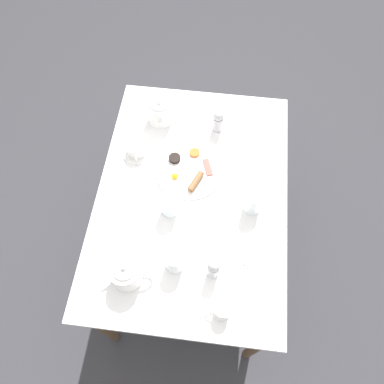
% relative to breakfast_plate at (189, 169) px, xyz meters
% --- Properties ---
extents(ground_plane, '(8.00, 8.00, 0.00)m').
position_rel_breakfast_plate_xyz_m(ground_plane, '(-0.03, 0.12, -0.75)').
color(ground_plane, '#333338').
extents(table, '(0.80, 1.15, 0.74)m').
position_rel_breakfast_plate_xyz_m(table, '(-0.03, 0.12, -0.08)').
color(table, white).
rests_on(table, ground_plane).
extents(breakfast_plate, '(0.31, 0.31, 0.04)m').
position_rel_breakfast_plate_xyz_m(breakfast_plate, '(0.00, 0.00, 0.00)').
color(breakfast_plate, white).
rests_on(breakfast_plate, table).
extents(teapot_near, '(0.21, 0.12, 0.13)m').
position_rel_breakfast_plate_xyz_m(teapot_near, '(0.17, 0.50, 0.05)').
color(teapot_near, white).
rests_on(teapot_near, table).
extents(teapot_far, '(0.12, 0.21, 0.13)m').
position_rel_breakfast_plate_xyz_m(teapot_far, '(0.17, -0.27, 0.05)').
color(teapot_far, white).
rests_on(teapot_far, table).
extents(teacup_with_saucer_left, '(0.14, 0.14, 0.06)m').
position_rel_breakfast_plate_xyz_m(teacup_with_saucer_left, '(0.25, -0.07, 0.02)').
color(teacup_with_saucer_left, white).
rests_on(teacup_with_saucer_left, table).
extents(water_glass_tall, '(0.07, 0.07, 0.11)m').
position_rel_breakfast_plate_xyz_m(water_glass_tall, '(0.05, 0.20, 0.05)').
color(water_glass_tall, white).
rests_on(water_glass_tall, table).
extents(water_glass_short, '(0.07, 0.07, 0.10)m').
position_rel_breakfast_plate_xyz_m(water_glass_short, '(0.00, 0.43, 0.04)').
color(water_glass_short, white).
rests_on(water_glass_short, table).
extents(wine_glass_spare, '(0.07, 0.07, 0.11)m').
position_rel_breakfast_plate_xyz_m(wine_glass_spare, '(-0.28, 0.15, 0.05)').
color(wine_glass_spare, white).
rests_on(wine_glass_spare, table).
extents(creamer_jug, '(0.08, 0.06, 0.06)m').
position_rel_breakfast_plate_xyz_m(creamer_jug, '(-0.19, 0.59, 0.02)').
color(creamer_jug, white).
rests_on(creamer_jug, table).
extents(pepper_grinder, '(0.05, 0.05, 0.12)m').
position_rel_breakfast_plate_xyz_m(pepper_grinder, '(-0.10, -0.24, 0.05)').
color(pepper_grinder, '#BCBCC1').
rests_on(pepper_grinder, table).
extents(salt_grinder, '(0.05, 0.05, 0.12)m').
position_rel_breakfast_plate_xyz_m(salt_grinder, '(-0.15, 0.45, 0.05)').
color(salt_grinder, '#BCBCC1').
rests_on(salt_grinder, table).
extents(napkin_folded, '(0.17, 0.18, 0.01)m').
position_rel_breakfast_plate_xyz_m(napkin_folded, '(-0.29, 0.33, -0.00)').
color(napkin_folded, white).
rests_on(napkin_folded, table).
extents(fork_by_plate, '(0.11, 0.16, 0.00)m').
position_rel_breakfast_plate_xyz_m(fork_by_plate, '(-0.31, -0.32, -0.01)').
color(fork_by_plate, silver).
rests_on(fork_by_plate, table).
extents(knife_by_plate, '(0.02, 0.21, 0.00)m').
position_rel_breakfast_plate_xyz_m(knife_by_plate, '(-0.30, -0.04, -0.01)').
color(knife_by_plate, silver).
rests_on(knife_by_plate, table).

